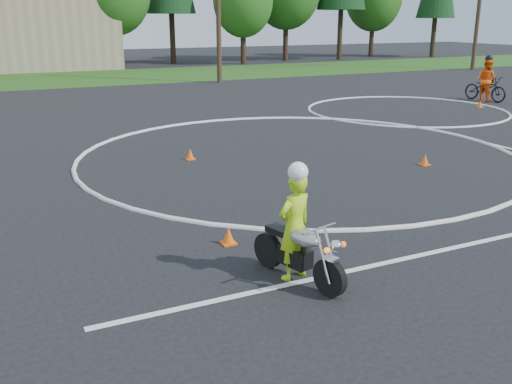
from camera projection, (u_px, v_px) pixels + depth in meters
name	position (u px, v px, depth m)	size (l,w,h in m)	color
ground	(361.00, 181.00, 13.36)	(120.00, 120.00, 0.00)	black
grass_strip	(112.00, 77.00, 36.61)	(120.00, 10.00, 0.02)	#1E4714
course_markings	(336.00, 139.00, 18.00)	(19.05, 19.05, 0.12)	silver
primary_motorcycle	(299.00, 252.00, 8.18)	(0.70, 1.78, 0.95)	black
rider_primary_grp	(295.00, 223.00, 8.18)	(0.66, 0.52, 1.77)	#AADB17
rider_second_grp	(486.00, 85.00, 26.02)	(1.01, 2.22, 2.06)	black
traffic_cones	(434.00, 142.00, 16.95)	(16.55, 9.71, 0.30)	#FF5A0D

